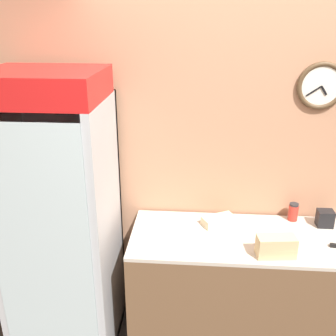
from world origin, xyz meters
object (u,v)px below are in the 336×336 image
at_px(sandwich_stack_middle, 277,242).
at_px(sandwich_flat_left, 218,221).
at_px(condiment_jar, 293,212).
at_px(sandwich_stack_bottom, 276,251).
at_px(napkin_dispenser, 325,218).
at_px(beverage_cooler, 61,205).

bearing_deg(sandwich_stack_middle, sandwich_flat_left, 133.04).
relative_size(sandwich_flat_left, condiment_jar, 1.93).
xyz_separation_m(sandwich_stack_bottom, napkin_dispenser, (0.41, 0.40, 0.03)).
bearing_deg(sandwich_stack_bottom, sandwich_flat_left, 133.04).
height_order(condiment_jar, napkin_dispenser, condiment_jar).
bearing_deg(sandwich_stack_bottom, condiment_jar, 66.56).
height_order(sandwich_stack_bottom, napkin_dispenser, napkin_dispenser).
xyz_separation_m(sandwich_stack_middle, napkin_dispenser, (0.41, 0.40, -0.04)).
distance_m(sandwich_stack_bottom, condiment_jar, 0.51).
distance_m(sandwich_stack_bottom, napkin_dispenser, 0.57).
distance_m(beverage_cooler, napkin_dispenser, 1.85).
bearing_deg(sandwich_stack_middle, napkin_dispenser, 44.41).
height_order(sandwich_stack_bottom, sandwich_stack_middle, sandwich_stack_middle).
relative_size(sandwich_stack_bottom, sandwich_stack_middle, 1.00).
relative_size(condiment_jar, napkin_dispenser, 1.10).
xyz_separation_m(sandwich_stack_bottom, sandwich_stack_middle, (0.00, 0.00, 0.07)).
distance_m(sandwich_stack_middle, sandwich_flat_left, 0.50).
bearing_deg(sandwich_stack_bottom, sandwich_stack_middle, 0.00).
bearing_deg(napkin_dispenser, beverage_cooler, -174.63).
bearing_deg(sandwich_flat_left, condiment_jar, 11.34).
bearing_deg(beverage_cooler, napkin_dispenser, 5.37).
distance_m(sandwich_flat_left, napkin_dispenser, 0.75).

